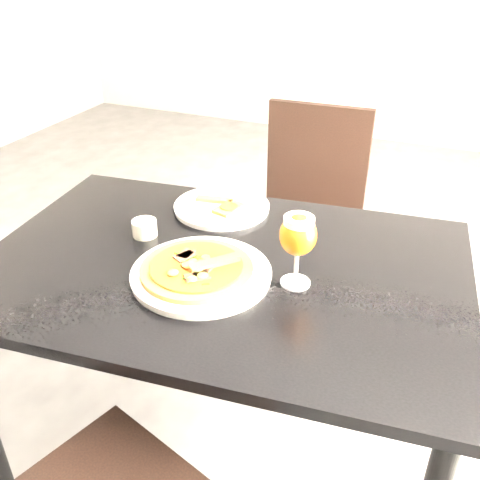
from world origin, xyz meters
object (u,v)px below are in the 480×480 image
at_px(dining_table, 222,292).
at_px(pizza, 197,268).
at_px(beer_glass, 298,236).
at_px(chair_far, 306,216).

bearing_deg(dining_table, pizza, -113.61).
distance_m(pizza, beer_glass, 0.25).
xyz_separation_m(dining_table, chair_far, (-0.01, 0.79, -0.16)).
height_order(chair_far, beer_glass, beer_glass).
bearing_deg(pizza, beer_glass, 16.80).
bearing_deg(chair_far, dining_table, -92.04).
xyz_separation_m(dining_table, pizza, (-0.03, -0.08, 0.12)).
height_order(dining_table, pizza, pizza).
distance_m(dining_table, pizza, 0.14).
bearing_deg(chair_far, beer_glass, -78.36).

